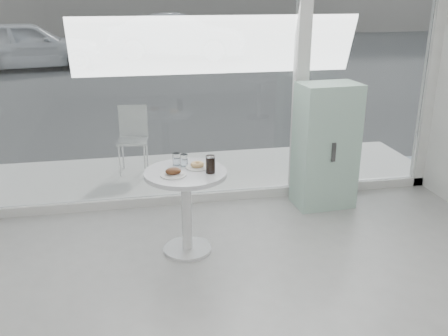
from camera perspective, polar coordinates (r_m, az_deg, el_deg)
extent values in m
cube|color=silver|center=(5.65, -0.54, -3.11)|extent=(5.00, 0.12, 0.10)
cube|color=silver|center=(6.19, 22.71, 11.34)|extent=(0.12, 0.12, 3.00)
cube|color=silver|center=(5.50, 8.87, 11.71)|extent=(0.14, 0.14, 3.00)
cube|color=white|center=(5.19, -9.16, 10.12)|extent=(3.21, 0.02, 2.60)
cube|color=white|center=(5.82, 16.15, 10.62)|extent=(1.41, 0.02, 2.60)
cylinder|color=silver|center=(4.62, -4.18, -9.19)|extent=(0.44, 0.44, 0.03)
cylinder|color=silver|center=(4.46, -4.29, -5.20)|extent=(0.09, 0.09, 0.70)
cylinder|color=white|center=(4.32, -4.42, -0.62)|extent=(0.72, 0.72, 0.04)
cube|color=silver|center=(6.40, -1.85, -0.57)|extent=(5.60, 1.60, 0.05)
cube|color=#3A3A3A|center=(18.29, -8.21, 12.55)|extent=(40.00, 24.00, 0.00)
cube|color=#98C2AC|center=(5.43, 11.54, 2.47)|extent=(0.65, 0.45, 1.34)
cube|color=#333333|center=(5.24, 12.43, 1.77)|extent=(0.04, 0.02, 0.20)
cylinder|color=silver|center=(6.27, -11.84, 0.78)|extent=(0.02, 0.02, 0.41)
cylinder|color=silver|center=(6.23, -9.05, 0.84)|extent=(0.02, 0.02, 0.41)
cylinder|color=silver|center=(6.56, -11.48, 1.65)|extent=(0.02, 0.02, 0.41)
cylinder|color=silver|center=(6.52, -8.80, 1.72)|extent=(0.02, 0.02, 0.41)
cube|color=silver|center=(6.33, -10.41, 3.08)|extent=(0.41, 0.41, 0.03)
cube|color=silver|center=(6.44, -10.36, 5.37)|extent=(0.36, 0.07, 0.41)
imported|color=silver|center=(15.96, -21.64, 12.93)|extent=(4.39, 2.43, 1.42)
imported|color=#AEB0B6|center=(17.45, -5.22, 14.78)|extent=(4.76, 2.79, 1.48)
cylinder|color=silver|center=(4.22, -5.81, -0.79)|extent=(0.22, 0.22, 0.01)
cube|color=white|center=(4.21, -5.53, -0.69)|extent=(0.14, 0.13, 0.00)
ellipsoid|color=#3E2311|center=(4.21, -5.83, -0.36)|extent=(0.13, 0.11, 0.06)
ellipsoid|color=#3E2311|center=(4.23, -5.38, -0.30)|extent=(0.07, 0.06, 0.04)
cylinder|color=silver|center=(4.38, -3.06, 0.08)|extent=(0.20, 0.20, 0.01)
torus|color=tan|center=(4.37, -3.06, 0.40)|extent=(0.12, 0.12, 0.04)
cylinder|color=white|center=(4.45, -5.46, 1.01)|extent=(0.07, 0.07, 0.11)
cylinder|color=white|center=(4.46, -5.45, 0.74)|extent=(0.06, 0.06, 0.06)
cylinder|color=white|center=(4.42, -4.58, 0.90)|extent=(0.07, 0.07, 0.11)
cylinder|color=white|center=(4.43, -4.57, 0.63)|extent=(0.06, 0.06, 0.06)
cylinder|color=white|center=(4.24, -1.57, 0.41)|extent=(0.08, 0.08, 0.15)
cylinder|color=black|center=(4.24, -1.57, 0.33)|extent=(0.07, 0.07, 0.14)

